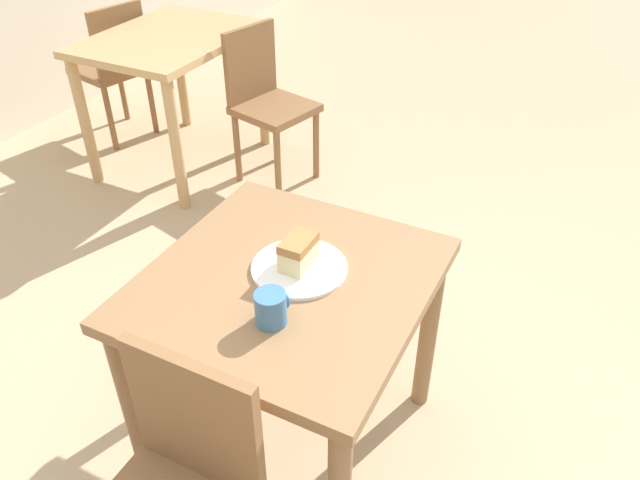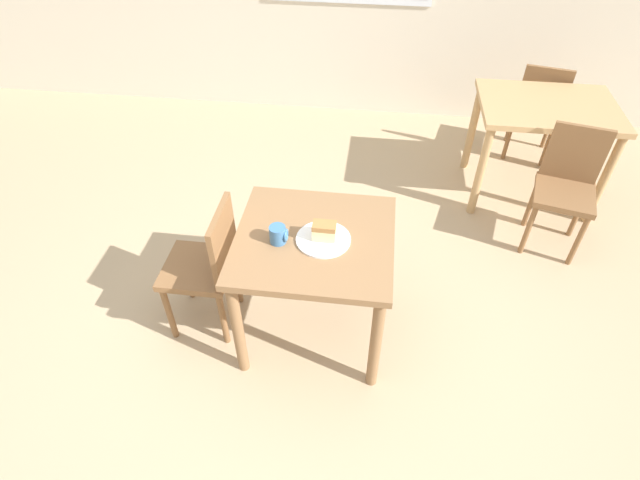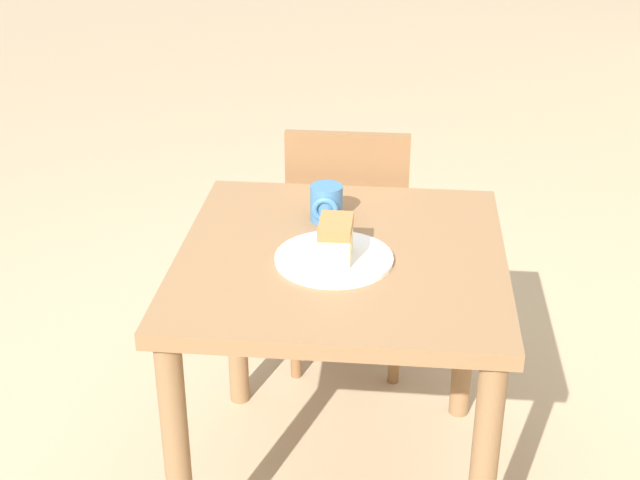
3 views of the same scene
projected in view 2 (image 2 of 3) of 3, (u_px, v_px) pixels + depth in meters
name	position (u px, v px, depth m)	size (l,w,h in m)	color
ground_plane	(284.00, 360.00, 2.82)	(14.00, 14.00, 0.00)	tan
dining_table_near	(314.00, 254.00, 2.60)	(0.81, 0.78, 0.71)	olive
dining_table_far	(544.00, 120.00, 3.56)	(0.94, 0.71, 0.76)	tan
chair_near_window	(208.00, 264.00, 2.73)	(0.37, 0.37, 0.84)	brown
chair_far_corner	(566.00, 185.00, 3.27)	(0.45, 0.45, 0.84)	brown
chair_far_opposite	(538.00, 107.00, 4.07)	(0.45, 0.45, 0.84)	brown
plate	(323.00, 239.00, 2.50)	(0.28, 0.28, 0.01)	white
cake_slice	(324.00, 231.00, 2.47)	(0.12, 0.08, 0.09)	beige
coffee_mug	(278.00, 235.00, 2.47)	(0.09, 0.08, 0.09)	teal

